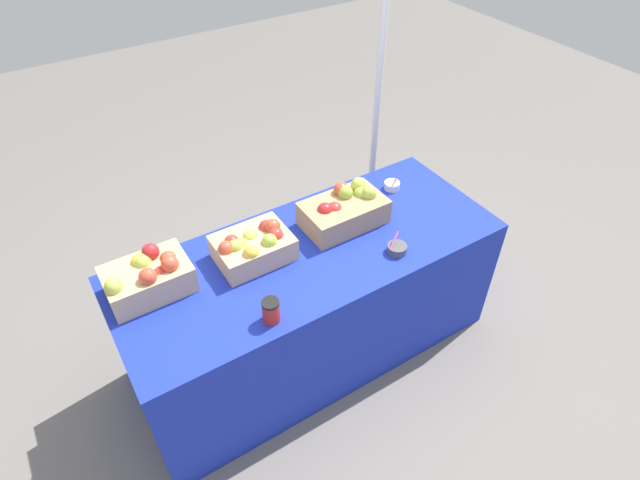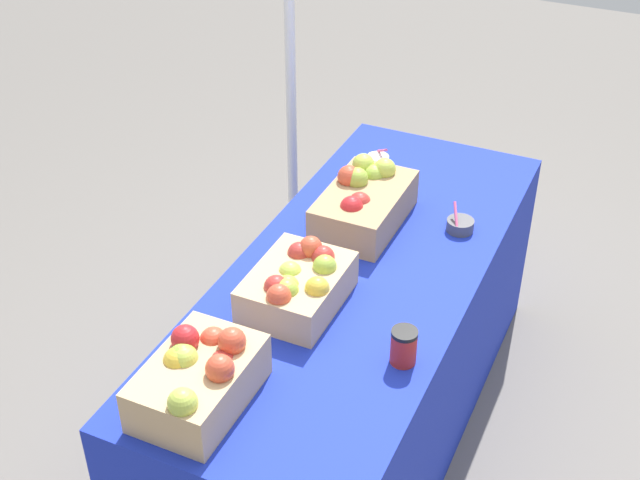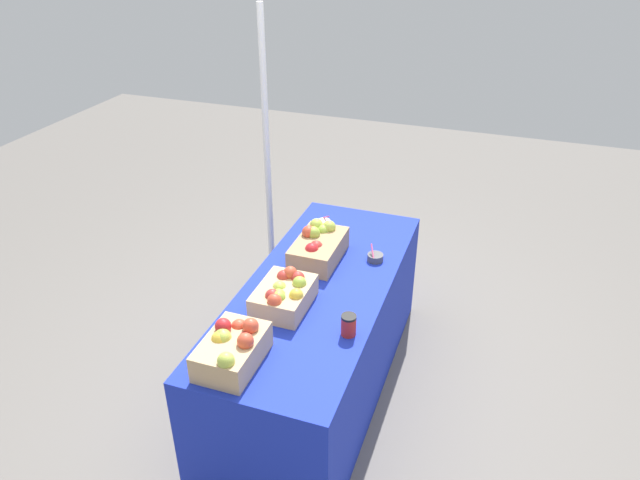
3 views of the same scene
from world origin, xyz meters
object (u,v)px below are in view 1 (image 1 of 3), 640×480
at_px(apple_crate_middle, 253,246).
at_px(sample_bowl_mid, 397,249).
at_px(apple_crate_right, 344,209).
at_px(sample_bowl_near, 392,185).
at_px(apple_crate_left, 148,276).
at_px(tent_pole, 378,95).
at_px(coffee_cup, 271,311).

xyz_separation_m(apple_crate_middle, sample_bowl_mid, (0.59, -0.33, -0.05)).
relative_size(apple_crate_right, sample_bowl_mid, 4.29).
bearing_deg(apple_crate_right, sample_bowl_near, 14.25).
distance_m(apple_crate_left, tent_pole, 1.72).
xyz_separation_m(apple_crate_left, apple_crate_right, (0.98, -0.06, -0.00)).
bearing_deg(apple_crate_middle, coffee_cup, -105.92).
distance_m(coffee_cup, tent_pole, 1.61).
distance_m(sample_bowl_mid, tent_pole, 1.11).
relative_size(sample_bowl_near, tent_pole, 0.04).
height_order(apple_crate_middle, tent_pole, tent_pole).
distance_m(apple_crate_right, coffee_cup, 0.72).
distance_m(apple_crate_right, tent_pole, 0.90).
xyz_separation_m(apple_crate_middle, apple_crate_right, (0.51, -0.01, 0.00)).
height_order(sample_bowl_mid, coffee_cup, coffee_cup).
distance_m(apple_crate_right, sample_bowl_near, 0.40).
bearing_deg(sample_bowl_mid, coffee_cup, -175.89).
relative_size(apple_crate_left, tent_pole, 0.18).
height_order(apple_crate_left, sample_bowl_mid, apple_crate_left).
xyz_separation_m(sample_bowl_near, coffee_cup, (-1.01, -0.47, 0.03)).
height_order(apple_crate_right, coffee_cup, apple_crate_right).
distance_m(sample_bowl_near, tent_pole, 0.62).
relative_size(apple_crate_middle, apple_crate_right, 0.84).
xyz_separation_m(sample_bowl_mid, coffee_cup, (-0.70, -0.05, 0.03)).
height_order(coffee_cup, tent_pole, tent_pole).
height_order(apple_crate_middle, coffee_cup, apple_crate_middle).
distance_m(sample_bowl_near, sample_bowl_mid, 0.52).
xyz_separation_m(apple_crate_middle, coffee_cup, (-0.11, -0.38, -0.02)).
bearing_deg(coffee_cup, tent_pole, 37.57).
relative_size(apple_crate_middle, tent_pole, 0.17).
bearing_deg(sample_bowl_near, coffee_cup, -154.87).
distance_m(apple_crate_left, sample_bowl_mid, 1.14).
bearing_deg(sample_bowl_mid, tent_pole, 58.74).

